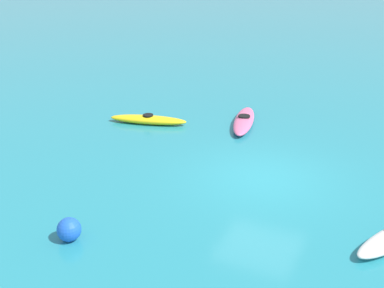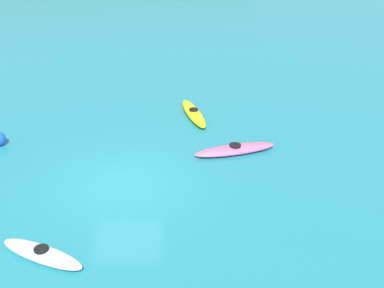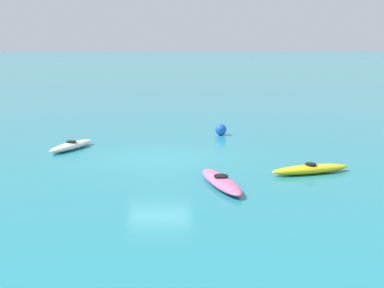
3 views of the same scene
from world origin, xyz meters
TOP-DOWN VIEW (x-y plane):
  - ground_plane at (0.00, 0.00)m, footprint 600.00×600.00m
  - kayak_yellow at (2.60, 5.49)m, footprint 1.36×3.07m
  - kayak_pink at (4.09, 2.13)m, footprint 3.31×1.48m
  - buoy_blue at (-5.22, 3.04)m, footprint 0.58×0.58m

SIDE VIEW (x-z plane):
  - ground_plane at x=0.00m, z-range 0.00..0.00m
  - kayak_yellow at x=2.60m, z-range -0.02..0.35m
  - kayak_pink at x=4.09m, z-range -0.02..0.35m
  - buoy_blue at x=-5.22m, z-range 0.00..0.58m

